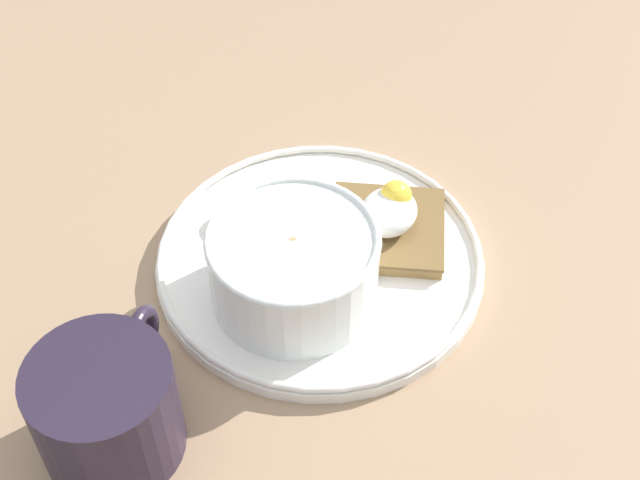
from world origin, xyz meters
The scene contains 9 objects.
ground_plane centered at (0.00, 0.00, 1.00)cm, with size 120.00×120.00×2.00cm, color #9F7D5E.
plate centered at (0.00, 0.00, 2.80)cm, with size 26.07×26.07×1.60cm.
oatmeal_bowl centered at (4.26, -0.13, 6.39)cm, with size 12.82×12.82×6.53cm.
toast_slice centered at (-4.68, 3.71, 3.70)cm, with size 11.84×11.84×1.24cm.
poached_egg centered at (-4.92, 3.72, 5.78)cm, with size 5.17×4.45×3.52cm.
banana_slice_front centered at (-2.75, -6.30, 3.57)cm, with size 4.83×4.86×1.45cm.
banana_slice_left centered at (0.47, -7.87, 3.54)cm, with size 4.32×4.35×1.18cm.
banana_slice_back centered at (-4.79, -3.75, 3.62)cm, with size 3.25×3.29×1.30cm.
coffee_mug centered at (20.47, -4.96, 6.22)cm, with size 12.76×9.52×8.21cm.
Camera 1 is at (41.83, 21.59, 55.86)cm, focal length 50.00 mm.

